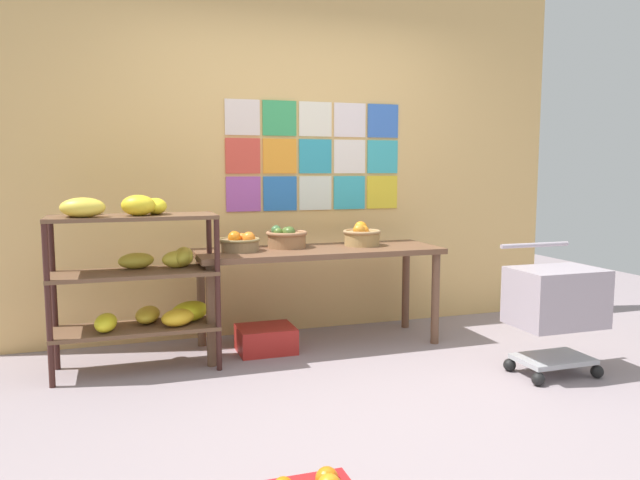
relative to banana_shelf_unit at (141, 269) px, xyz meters
The scene contains 9 objects.
ground 1.71m from the banana_shelf_unit, 42.02° to the right, with size 9.35×9.35×0.00m, color gray.
back_wall_with_art 1.55m from the banana_shelf_unit, 28.79° to the left, with size 4.60×0.07×2.87m.
banana_shelf_unit is the anchor object (origin of this frame).
display_table 1.26m from the banana_shelf_unit, ahead, with size 1.77×0.61×0.71m.
fruit_basket_back_right 1.62m from the banana_shelf_unit, ahead, with size 0.29×0.29×0.18m.
fruit_basket_right 0.71m from the banana_shelf_unit, 16.72° to the left, with size 0.30×0.30×0.14m.
fruit_basket_centre 1.08m from the banana_shelf_unit, 15.18° to the left, with size 0.31×0.31×0.16m.
produce_crate_under_table 1.01m from the banana_shelf_unit, ahead, with size 0.40×0.33×0.18m, color #B2241F.
shopping_cart 2.61m from the banana_shelf_unit, 20.88° to the right, with size 0.54×0.43×0.81m.
Camera 1 is at (-1.30, -2.94, 1.29)m, focal length 34.23 mm.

